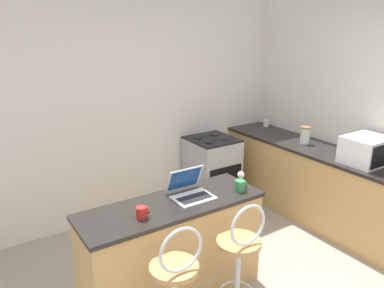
{
  "coord_description": "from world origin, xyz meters",
  "views": [
    {
      "loc": [
        -1.81,
        -1.55,
        2.25
      ],
      "look_at": [
        0.37,
        1.78,
        0.99
      ],
      "focal_mm": 35.0,
      "sensor_mm": 36.0,
      "label": 1
    }
  ],
  "objects_px": {
    "bar_stool_far": "(239,266)",
    "laptop": "(189,189)",
    "wine_glass_tall": "(241,176)",
    "mug_red": "(142,212)",
    "microwave": "(366,150)",
    "mug_white": "(266,123)",
    "mug_green": "(240,185)",
    "storage_jar": "(305,135)",
    "stove_range": "(212,171)"
  },
  "relations": [
    {
      "from": "bar_stool_far",
      "to": "laptop",
      "type": "bearing_deg",
      "value": 99.17
    },
    {
      "from": "wine_glass_tall",
      "to": "mug_red",
      "type": "height_order",
      "value": "wine_glass_tall"
    },
    {
      "from": "bar_stool_far",
      "to": "microwave",
      "type": "xyz_separation_m",
      "value": [
        1.86,
        0.22,
        0.53
      ]
    },
    {
      "from": "bar_stool_far",
      "to": "mug_white",
      "type": "xyz_separation_m",
      "value": [
        2.05,
        1.87,
        0.44
      ]
    },
    {
      "from": "laptop",
      "to": "mug_green",
      "type": "height_order",
      "value": "laptop"
    },
    {
      "from": "microwave",
      "to": "mug_white",
      "type": "xyz_separation_m",
      "value": [
        0.2,
        1.65,
        -0.09
      ]
    },
    {
      "from": "bar_stool_far",
      "to": "wine_glass_tall",
      "type": "relative_size",
      "value": 7.68
    },
    {
      "from": "wine_glass_tall",
      "to": "mug_green",
      "type": "bearing_deg",
      "value": -132.78
    },
    {
      "from": "storage_jar",
      "to": "wine_glass_tall",
      "type": "xyz_separation_m",
      "value": [
        -1.47,
        -0.54,
        -0.01
      ]
    },
    {
      "from": "bar_stool_far",
      "to": "mug_green",
      "type": "bearing_deg",
      "value": 50.87
    },
    {
      "from": "mug_green",
      "to": "laptop",
      "type": "bearing_deg",
      "value": 159.83
    },
    {
      "from": "bar_stool_far",
      "to": "microwave",
      "type": "relative_size",
      "value": 2.29
    },
    {
      "from": "laptop",
      "to": "mug_red",
      "type": "distance_m",
      "value": 0.52
    },
    {
      "from": "stove_range",
      "to": "storage_jar",
      "type": "height_order",
      "value": "storage_jar"
    },
    {
      "from": "microwave",
      "to": "mug_white",
      "type": "height_order",
      "value": "microwave"
    },
    {
      "from": "storage_jar",
      "to": "mug_red",
      "type": "bearing_deg",
      "value": -166.63
    },
    {
      "from": "mug_white",
      "to": "mug_red",
      "type": "distance_m",
      "value": 3.01
    },
    {
      "from": "bar_stool_far",
      "to": "mug_white",
      "type": "bearing_deg",
      "value": 42.32
    },
    {
      "from": "wine_glass_tall",
      "to": "microwave",
      "type": "bearing_deg",
      "value": -10.42
    },
    {
      "from": "mug_green",
      "to": "mug_red",
      "type": "relative_size",
      "value": 1.08
    },
    {
      "from": "laptop",
      "to": "mug_white",
      "type": "relative_size",
      "value": 3.5
    },
    {
      "from": "wine_glass_tall",
      "to": "mug_red",
      "type": "relative_size",
      "value": 1.41
    },
    {
      "from": "microwave",
      "to": "mug_green",
      "type": "distance_m",
      "value": 1.54
    },
    {
      "from": "bar_stool_far",
      "to": "mug_red",
      "type": "distance_m",
      "value": 0.86
    },
    {
      "from": "mug_red",
      "to": "wine_glass_tall",
      "type": "bearing_deg",
      "value": 2.71
    },
    {
      "from": "laptop",
      "to": "wine_glass_tall",
      "type": "distance_m",
      "value": 0.5
    },
    {
      "from": "laptop",
      "to": "wine_glass_tall",
      "type": "xyz_separation_m",
      "value": [
        0.49,
        -0.08,
        0.04
      ]
    },
    {
      "from": "mug_green",
      "to": "stove_range",
      "type": "bearing_deg",
      "value": 62.56
    },
    {
      "from": "mug_white",
      "to": "wine_glass_tall",
      "type": "bearing_deg",
      "value": -140.0
    },
    {
      "from": "laptop",
      "to": "mug_white",
      "type": "xyz_separation_m",
      "value": [
        2.14,
        1.3,
        -0.01
      ]
    },
    {
      "from": "storage_jar",
      "to": "mug_white",
      "type": "distance_m",
      "value": 0.86
    },
    {
      "from": "bar_stool_far",
      "to": "laptop",
      "type": "distance_m",
      "value": 0.73
    },
    {
      "from": "storage_jar",
      "to": "mug_white",
      "type": "relative_size",
      "value": 2.2
    },
    {
      "from": "stove_range",
      "to": "mug_white",
      "type": "distance_m",
      "value": 1.11
    },
    {
      "from": "bar_stool_far",
      "to": "mug_white",
      "type": "distance_m",
      "value": 2.81
    },
    {
      "from": "microwave",
      "to": "storage_jar",
      "type": "height_order",
      "value": "microwave"
    },
    {
      "from": "laptop",
      "to": "mug_white",
      "type": "bearing_deg",
      "value": 31.35
    },
    {
      "from": "stove_range",
      "to": "mug_green",
      "type": "distance_m",
      "value": 1.65
    },
    {
      "from": "bar_stool_far",
      "to": "storage_jar",
      "type": "distance_m",
      "value": 2.19
    },
    {
      "from": "microwave",
      "to": "mug_green",
      "type": "relative_size",
      "value": 4.36
    },
    {
      "from": "microwave",
      "to": "storage_jar",
      "type": "bearing_deg",
      "value": 88.7
    },
    {
      "from": "wine_glass_tall",
      "to": "mug_white",
      "type": "bearing_deg",
      "value": 40.0
    },
    {
      "from": "mug_white",
      "to": "stove_range",
      "type": "bearing_deg",
      "value": -176.3
    },
    {
      "from": "laptop",
      "to": "mug_red",
      "type": "relative_size",
      "value": 3.45
    },
    {
      "from": "stove_range",
      "to": "bar_stool_far",
      "type": "bearing_deg",
      "value": -120.36
    },
    {
      "from": "laptop",
      "to": "storage_jar",
      "type": "distance_m",
      "value": 2.02
    },
    {
      "from": "storage_jar",
      "to": "mug_white",
      "type": "height_order",
      "value": "storage_jar"
    },
    {
      "from": "storage_jar",
      "to": "mug_green",
      "type": "relative_size",
      "value": 1.99
    },
    {
      "from": "mug_green",
      "to": "microwave",
      "type": "bearing_deg",
      "value": -7.13
    },
    {
      "from": "bar_stool_far",
      "to": "laptop",
      "type": "relative_size",
      "value": 3.15
    }
  ]
}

